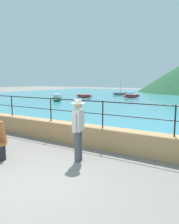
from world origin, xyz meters
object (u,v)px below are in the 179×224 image
at_px(boat_7, 57,98).
at_px(boat_6, 131,95).
at_px(person_walking, 78,127).
at_px(boat_0, 119,94).
at_px(boat_2, 84,96).

bearing_deg(boat_7, boat_6, 59.56).
distance_m(person_walking, boat_0, 28.16).
bearing_deg(boat_2, boat_0, 76.00).
relative_size(person_walking, boat_0, 0.74).
bearing_deg(boat_2, boat_6, 31.08).
distance_m(boat_2, boat_7, 5.51).
xyz_separation_m(boat_0, boat_2, (-1.77, -7.08, -0.01)).
height_order(boat_0, boat_7, boat_0).
bearing_deg(boat_0, boat_2, -104.00).
relative_size(person_walking, boat_6, 0.76).
height_order(boat_0, boat_6, boat_0).
height_order(person_walking, boat_7, person_walking).
height_order(boat_0, boat_2, boat_0).
height_order(boat_2, boat_6, boat_6).
bearing_deg(person_walking, boat_7, 132.34).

